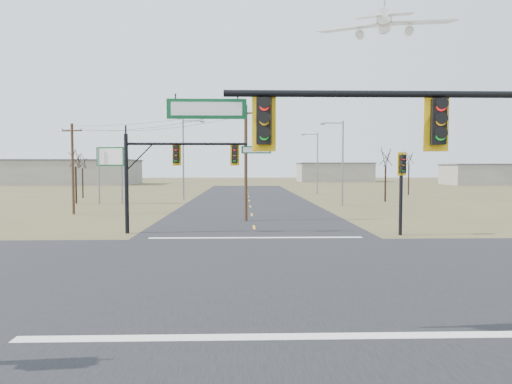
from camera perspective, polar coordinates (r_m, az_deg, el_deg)
ground at (r=18.35m, az=0.65°, el=-9.41°), size 320.00×320.00×0.00m
road_ew at (r=18.34m, az=0.65°, el=-9.38°), size 160.00×14.00×0.02m
road_ns at (r=18.34m, az=0.65°, el=-9.38°), size 14.00×160.00×0.02m
stop_bar_near at (r=11.14m, az=2.24°, el=-17.63°), size 12.00×0.40×0.01m
stop_bar_far at (r=25.71m, az=-0.01°, el=-5.73°), size 12.00×0.40×0.01m
mast_arm_near at (r=11.33m, az=21.72°, el=5.87°), size 10.32×0.50×6.24m
mast_arm_far at (r=27.79m, az=-9.27°, el=3.82°), size 8.82×0.51×5.98m
pedestal_signal_ne at (r=27.83m, az=17.78°, el=1.94°), size 0.62×0.55×4.88m
utility_pole_near at (r=33.71m, az=-1.28°, el=3.94°), size 2.08×0.50×8.55m
utility_pole_far at (r=41.50m, az=-21.93°, el=2.97°), size 1.84×0.59×7.66m
highway_sign at (r=52.16m, az=-17.77°, el=3.38°), size 3.21×0.93×6.20m
streetlight_a at (r=48.01m, az=10.56°, el=4.15°), size 2.45×0.35×8.74m
streetlight_b at (r=68.12m, az=7.52°, el=4.00°), size 2.54×0.35×9.07m
streetlight_c at (r=56.58m, az=-8.86°, el=4.63°), size 2.75×0.35×9.85m
bare_tree_a at (r=53.74m, az=-21.64°, el=4.00°), size 2.93×2.93×6.35m
bare_tree_b at (r=63.03m, az=-20.90°, el=3.58°), size 2.34×2.34×5.92m
bare_tree_c at (r=54.91m, az=15.91°, el=4.28°), size 3.06×3.06×6.65m
bare_tree_d at (r=69.27m, az=18.58°, el=4.09°), size 3.05×3.05×6.68m
warehouse_left at (r=114.84m, az=-21.63°, el=2.26°), size 28.00×14.00×5.50m
warehouse_mid at (r=130.46m, az=9.77°, el=2.40°), size 20.00×12.00×5.00m
warehouse_right at (r=117.02m, az=26.84°, el=1.92°), size 18.00×10.00×4.50m
jet_airliner at (r=103.69m, az=15.73°, el=19.67°), size 22.47×23.07×11.54m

